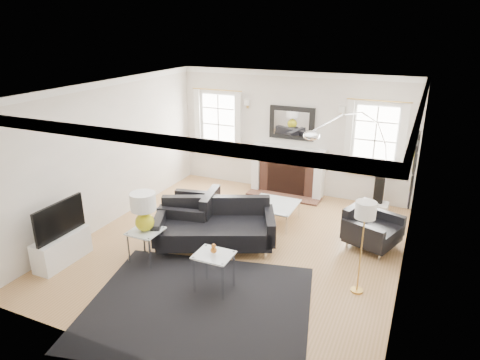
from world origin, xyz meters
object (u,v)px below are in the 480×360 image
at_px(fireplace, 288,171).
at_px(gourd_lamp, 144,209).
at_px(sofa, 215,227).
at_px(armchair_left, 194,213).
at_px(coffee_table, 274,205).
at_px(armchair_right, 370,229).
at_px(arc_floor_lamp, 350,161).

xyz_separation_m(fireplace, gourd_lamp, (-1.20, -3.87, 0.40)).
xyz_separation_m(sofa, armchair_left, (-0.62, 0.30, 0.02)).
xyz_separation_m(armchair_left, coffee_table, (1.24, 1.03, -0.02)).
height_order(armchair_right, coffee_table, armchair_right).
bearing_deg(coffee_table, arc_floor_lamp, 32.75).
xyz_separation_m(fireplace, armchair_right, (2.14, -1.84, -0.20)).
bearing_deg(armchair_left, armchair_right, 14.23).
bearing_deg(fireplace, armchair_right, -40.60).
bearing_deg(fireplace, armchair_left, -110.73).
bearing_deg(fireplace, arc_floor_lamp, -27.05).
bearing_deg(armchair_right, armchair_left, -165.77).
bearing_deg(gourd_lamp, armchair_left, 80.79).
relative_size(armchair_right, arc_floor_lamp, 0.49).
relative_size(sofa, armchair_left, 1.92).
height_order(armchair_left, arc_floor_lamp, arc_floor_lamp).
height_order(fireplace, armchair_right, fireplace).
bearing_deg(armchair_right, sofa, -156.44).
bearing_deg(arc_floor_lamp, gourd_lamp, -131.36).
relative_size(fireplace, armchair_left, 1.43).
height_order(armchair_left, gourd_lamp, gourd_lamp).
bearing_deg(armchair_right, fireplace, 139.40).
xyz_separation_m(armchair_left, arc_floor_lamp, (2.52, 1.85, 0.84)).
bearing_deg(armchair_left, sofa, -26.30).
bearing_deg(sofa, armchair_right, 23.56).
relative_size(fireplace, sofa, 0.75).
bearing_deg(gourd_lamp, coffee_table, 57.56).
bearing_deg(coffee_table, armchair_right, -7.12).
bearing_deg(sofa, arc_floor_lamp, 48.61).
distance_m(fireplace, coffee_table, 1.63).
xyz_separation_m(fireplace, armchair_left, (-1.00, -2.63, -0.16)).
relative_size(coffee_table, gourd_lamp, 1.34).
bearing_deg(fireplace, coffee_table, -81.33).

